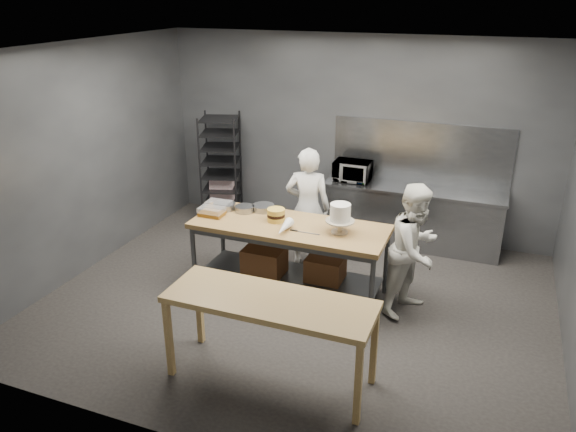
# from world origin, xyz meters

# --- Properties ---
(ground) EXTENTS (6.00, 6.00, 0.00)m
(ground) POSITION_xyz_m (0.00, 0.00, 0.00)
(ground) COLOR black
(ground) RESTS_ON ground
(back_wall) EXTENTS (6.00, 0.04, 3.00)m
(back_wall) POSITION_xyz_m (0.00, 2.50, 1.50)
(back_wall) COLOR #4C4F54
(back_wall) RESTS_ON ground
(work_table) EXTENTS (2.40, 0.90, 0.92)m
(work_table) POSITION_xyz_m (-0.18, 0.22, 0.57)
(work_table) COLOR brown
(work_table) RESTS_ON ground
(near_counter) EXTENTS (2.00, 0.70, 0.90)m
(near_counter) POSITION_xyz_m (0.27, -1.47, 0.81)
(near_counter) COLOR olive
(near_counter) RESTS_ON ground
(back_counter) EXTENTS (2.60, 0.60, 0.90)m
(back_counter) POSITION_xyz_m (1.00, 2.18, 0.45)
(back_counter) COLOR slate
(back_counter) RESTS_ON ground
(splashback_panel) EXTENTS (2.60, 0.02, 0.90)m
(splashback_panel) POSITION_xyz_m (1.00, 2.48, 1.35)
(splashback_panel) COLOR slate
(splashback_panel) RESTS_ON back_counter
(speed_rack) EXTENTS (0.77, 0.80, 1.75)m
(speed_rack) POSITION_xyz_m (-2.10, 2.10, 0.86)
(speed_rack) COLOR black
(speed_rack) RESTS_ON ground
(chef_behind) EXTENTS (0.67, 0.50, 1.67)m
(chef_behind) POSITION_xyz_m (-0.23, 1.02, 0.84)
(chef_behind) COLOR white
(chef_behind) RESTS_ON ground
(chef_right) EXTENTS (0.86, 0.95, 1.59)m
(chef_right) POSITION_xyz_m (1.33, 0.32, 0.79)
(chef_right) COLOR silver
(chef_right) RESTS_ON ground
(microwave) EXTENTS (0.54, 0.37, 0.30)m
(microwave) POSITION_xyz_m (0.07, 2.18, 1.05)
(microwave) COLOR black
(microwave) RESTS_ON back_counter
(frosted_cake_stand) EXTENTS (0.34, 0.34, 0.36)m
(frosted_cake_stand) POSITION_xyz_m (0.45, 0.20, 1.15)
(frosted_cake_stand) COLOR #BDB097
(frosted_cake_stand) RESTS_ON work_table
(layer_cake) EXTENTS (0.22, 0.22, 0.16)m
(layer_cake) POSITION_xyz_m (-0.38, 0.26, 1.00)
(layer_cake) COLOR gold
(layer_cake) RESTS_ON work_table
(cake_pans) EXTENTS (0.79, 0.42, 0.07)m
(cake_pans) POSITION_xyz_m (-0.91, 0.44, 0.96)
(cake_pans) COLOR gray
(cake_pans) RESTS_ON work_table
(piping_bag) EXTENTS (0.13, 0.38, 0.12)m
(piping_bag) POSITION_xyz_m (-0.16, -0.03, 0.98)
(piping_bag) COLOR white
(piping_bag) RESTS_ON work_table
(offset_spatula) EXTENTS (0.36, 0.02, 0.02)m
(offset_spatula) POSITION_xyz_m (0.02, 0.05, 0.93)
(offset_spatula) COLOR slate
(offset_spatula) RESTS_ON work_table
(pastry_clamshells) EXTENTS (0.33, 0.44, 0.11)m
(pastry_clamshells) POSITION_xyz_m (-1.21, 0.23, 0.98)
(pastry_clamshells) COLOR #915E1D
(pastry_clamshells) RESTS_ON work_table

